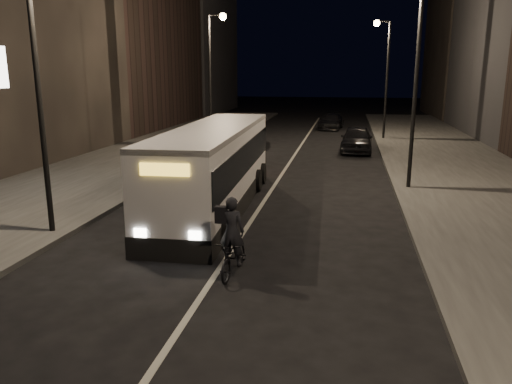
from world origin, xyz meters
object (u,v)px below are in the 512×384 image
at_px(streetlight_right_mid, 411,57).
at_px(streetlight_left_far, 214,63).
at_px(streetlight_right_far, 384,64).
at_px(car_mid, 252,136).
at_px(car_far, 331,122).
at_px(streetlight_left_near, 43,51).
at_px(city_bus, 215,164).
at_px(car_near, 357,139).
at_px(cyclist_on_bicycle, 233,249).

relative_size(streetlight_right_mid, streetlight_left_far, 1.00).
relative_size(streetlight_right_mid, streetlight_right_far, 1.00).
distance_m(car_mid, car_far, 12.22).
relative_size(streetlight_left_near, car_mid, 1.94).
height_order(streetlight_left_near, streetlight_left_far, same).
distance_m(streetlight_right_far, city_bus, 21.51).
relative_size(streetlight_right_far, city_bus, 0.74).
relative_size(car_near, car_far, 1.05).
bearing_deg(car_near, streetlight_right_mid, -78.18).
xyz_separation_m(car_near, car_far, (-1.97, 12.37, -0.15)).
xyz_separation_m(streetlight_right_far, streetlight_left_near, (-10.66, -24.00, 0.00)).
bearing_deg(streetlight_left_near, cyclist_on_bicycle, -18.93).
height_order(streetlight_left_far, car_far, streetlight_left_far).
bearing_deg(city_bus, car_mid, 93.70).
bearing_deg(streetlight_left_far, car_mid, 28.49).
bearing_deg(car_far, streetlight_left_far, -112.30).
bearing_deg(streetlight_right_mid, city_bus, -149.95).
bearing_deg(car_far, car_mid, -106.01).
xyz_separation_m(streetlight_left_near, cyclist_on_bicycle, (5.78, -1.98, -4.69)).
bearing_deg(car_mid, city_bus, 90.77).
distance_m(cyclist_on_bicycle, car_far, 32.46).
bearing_deg(car_near, cyclist_on_bicycle, -96.87).
relative_size(streetlight_right_far, streetlight_left_near, 1.00).
height_order(streetlight_left_near, car_near, streetlight_left_near).
height_order(streetlight_right_mid, streetlight_right_far, same).
bearing_deg(streetlight_right_far, car_far, 119.83).
bearing_deg(cyclist_on_bicycle, streetlight_right_mid, 68.88).
height_order(streetlight_right_far, streetlight_left_near, same).
relative_size(streetlight_left_far, car_near, 1.77).
bearing_deg(car_mid, streetlight_left_far, 23.52).
bearing_deg(streetlight_right_mid, streetlight_right_far, 90.00).
xyz_separation_m(streetlight_right_far, streetlight_left_far, (-10.66, -6.00, 0.00)).
distance_m(streetlight_right_far, streetlight_left_far, 12.24).
bearing_deg(streetlight_right_mid, cyclist_on_bicycle, -116.10).
relative_size(streetlight_left_near, city_bus, 0.74).
relative_size(city_bus, car_mid, 2.62).
height_order(streetlight_right_mid, car_near, streetlight_right_mid).
height_order(city_bus, car_mid, city_bus).
bearing_deg(car_mid, car_far, -117.88).
xyz_separation_m(streetlight_left_far, car_mid, (2.20, 1.20, -4.67)).
relative_size(streetlight_right_mid, car_far, 1.85).
height_order(streetlight_right_far, city_bus, streetlight_right_far).
relative_size(streetlight_left_far, car_mid, 1.94).
height_order(streetlight_left_far, car_mid, streetlight_left_far).
distance_m(city_bus, car_far, 26.68).
relative_size(streetlight_left_near, car_near, 1.77).
height_order(streetlight_right_mid, streetlight_left_near, same).
xyz_separation_m(streetlight_right_mid, car_far, (-3.70, 22.46, -4.72)).
height_order(cyclist_on_bicycle, car_near, cyclist_on_bicycle).
bearing_deg(car_far, streetlight_right_far, -53.27).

